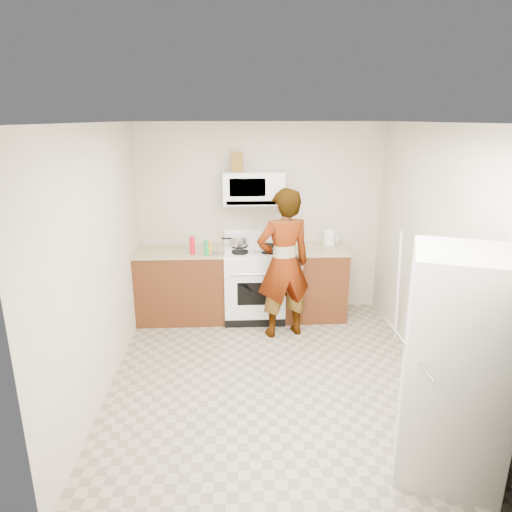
{
  "coord_description": "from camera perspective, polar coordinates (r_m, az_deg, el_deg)",
  "views": [
    {
      "loc": [
        -0.37,
        -4.11,
        2.54
      ],
      "look_at": [
        -0.12,
        0.55,
        1.12
      ],
      "focal_mm": 32.0,
      "sensor_mm": 36.0,
      "label": 1
    }
  ],
  "objects": [
    {
      "name": "floor",
      "position": [
        4.84,
        1.86,
        -14.75
      ],
      "size": [
        3.6,
        3.6,
        0.0
      ],
      "primitive_type": "plane",
      "color": "gray",
      "rests_on": "ground"
    },
    {
      "name": "back_wall",
      "position": [
        6.05,
        0.54,
        4.57
      ],
      "size": [
        3.2,
        0.02,
        2.5
      ],
      "primitive_type": "cube",
      "color": "beige",
      "rests_on": "floor"
    },
    {
      "name": "right_wall",
      "position": [
        4.73,
        21.58,
        -0.15
      ],
      "size": [
        0.02,
        3.6,
        2.5
      ],
      "primitive_type": "cube",
      "color": "beige",
      "rests_on": "floor"
    },
    {
      "name": "cabinet_left",
      "position": [
        6.01,
        -9.26,
        -3.69
      ],
      "size": [
        1.12,
        0.62,
        0.9
      ],
      "primitive_type": "cube",
      "color": "#562814",
      "rests_on": "floor"
    },
    {
      "name": "counter_left",
      "position": [
        5.87,
        -9.48,
        0.59
      ],
      "size": [
        1.14,
        0.64,
        0.03
      ],
      "primitive_type": "cube",
      "color": "tan",
      "rests_on": "cabinet_left"
    },
    {
      "name": "cabinet_right",
      "position": [
        6.07,
        7.13,
        -3.41
      ],
      "size": [
        0.8,
        0.62,
        0.9
      ],
      "primitive_type": "cube",
      "color": "#562814",
      "rests_on": "floor"
    },
    {
      "name": "counter_right",
      "position": [
        5.92,
        7.3,
        0.84
      ],
      "size": [
        0.82,
        0.64,
        0.03
      ],
      "primitive_type": "cube",
      "color": "tan",
      "rests_on": "cabinet_right"
    },
    {
      "name": "gas_range",
      "position": [
        5.96,
        -0.26,
        -3.28
      ],
      "size": [
        0.76,
        0.65,
        1.13
      ],
      "color": "white",
      "rests_on": "floor"
    },
    {
      "name": "microwave",
      "position": [
        5.79,
        -0.33,
        8.53
      ],
      "size": [
        0.76,
        0.38,
        0.4
      ],
      "primitive_type": "cube",
      "color": "white",
      "rests_on": "back_wall"
    },
    {
      "name": "person",
      "position": [
        5.35,
        3.46,
        -1.02
      ],
      "size": [
        0.74,
        0.58,
        1.79
      ],
      "primitive_type": "imported",
      "rotation": [
        0.0,
        0.0,
        3.39
      ],
      "color": "tan",
      "rests_on": "floor"
    },
    {
      "name": "fridge",
      "position": [
        3.61,
        23.65,
        -12.52
      ],
      "size": [
        0.9,
        0.9,
        1.7
      ],
      "primitive_type": "cube",
      "rotation": [
        0.0,
        0.0,
        -0.37
      ],
      "color": "silver",
      "rests_on": "floor"
    },
    {
      "name": "kettle",
      "position": [
        6.08,
        9.12,
        2.24
      ],
      "size": [
        0.18,
        0.18,
        0.18
      ],
      "primitive_type": "cylinder",
      "rotation": [
        0.0,
        0.0,
        -0.19
      ],
      "color": "white",
      "rests_on": "counter_right"
    },
    {
      "name": "jug",
      "position": [
        5.75,
        -2.38,
        11.68
      ],
      "size": [
        0.15,
        0.15,
        0.24
      ],
      "primitive_type": "cube",
      "rotation": [
        0.0,
        0.0,
        -0.06
      ],
      "color": "brown",
      "rests_on": "microwave"
    },
    {
      "name": "saucepan",
      "position": [
        5.92,
        -2.17,
        1.88
      ],
      "size": [
        0.22,
        0.22,
        0.11
      ],
      "primitive_type": "cylinder",
      "rotation": [
        0.0,
        0.0,
        -0.07
      ],
      "color": "silver",
      "rests_on": "gas_range"
    },
    {
      "name": "tray",
      "position": [
        5.72,
        0.73,
        0.79
      ],
      "size": [
        0.28,
        0.22,
        0.05
      ],
      "primitive_type": "cube",
      "rotation": [
        0.0,
        0.0,
        0.27
      ],
      "color": "white",
      "rests_on": "gas_range"
    },
    {
      "name": "bottle_spray",
      "position": [
        5.61,
        -7.96,
        1.28
      ],
      "size": [
        0.07,
        0.07,
        0.22
      ],
      "primitive_type": "cylinder",
      "rotation": [
        0.0,
        0.0,
        0.12
      ],
      "color": "red",
      "rests_on": "counter_left"
    },
    {
      "name": "bottle_hot_sauce",
      "position": [
        5.59,
        -5.87,
        0.97
      ],
      "size": [
        0.05,
        0.05,
        0.16
      ],
      "primitive_type": "cylinder",
      "rotation": [
        0.0,
        0.0,
        -0.05
      ],
      "color": "orange",
      "rests_on": "counter_left"
    },
    {
      "name": "bottle_green_cap",
      "position": [
        5.55,
        -6.23,
        0.97
      ],
      "size": [
        0.08,
        0.08,
        0.19
      ],
      "primitive_type": "cylinder",
      "rotation": [
        0.0,
        0.0,
        -0.39
      ],
      "color": "#198A3F",
      "rests_on": "counter_left"
    },
    {
      "name": "pot_lid",
      "position": [
        5.64,
        -5.08,
        0.36
      ],
      "size": [
        0.28,
        0.28,
        0.01
      ],
      "primitive_type": "cylinder",
      "rotation": [
        0.0,
        0.0,
        0.22
      ],
      "color": "white",
      "rests_on": "counter_left"
    },
    {
      "name": "broom",
      "position": [
        5.43,
        17.36,
        -3.8
      ],
      "size": [
        0.18,
        0.27,
        1.37
      ],
      "primitive_type": "cylinder",
      "rotation": [
        0.14,
        -0.14,
        0.24
      ],
      "color": "white",
      "rests_on": "floor"
    }
  ]
}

